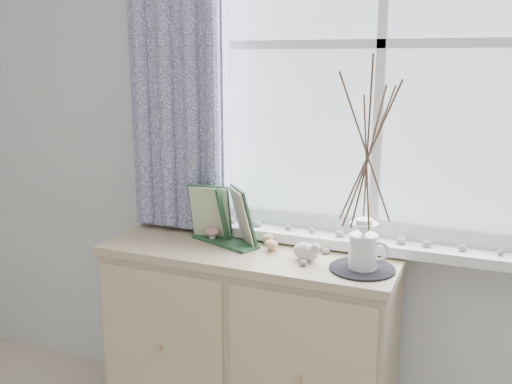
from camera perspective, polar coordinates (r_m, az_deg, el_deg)
sideboard at (r=2.47m, az=-0.69°, el=-15.07°), size 1.20×0.45×0.85m
botanical_book at (r=2.31m, az=-3.47°, el=-2.42°), size 0.38×0.25×0.25m
toadstool_cluster at (r=2.45m, az=-4.78°, el=-3.27°), size 0.14×0.15×0.09m
wooden_eggs at (r=2.31m, az=1.39°, el=-4.97°), size 0.09×0.11×0.07m
songbird_figurine at (r=2.17m, az=5.00°, el=-5.85°), size 0.16×0.11×0.08m
crocheted_doily at (r=2.12m, az=10.57°, el=-7.55°), size 0.24×0.24×0.01m
twig_pitcher at (r=2.01m, az=11.10°, el=4.27°), size 0.35×0.35×0.77m
sideboard_pebbles at (r=2.20m, az=7.28°, el=-6.41°), size 0.33×0.23×0.02m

